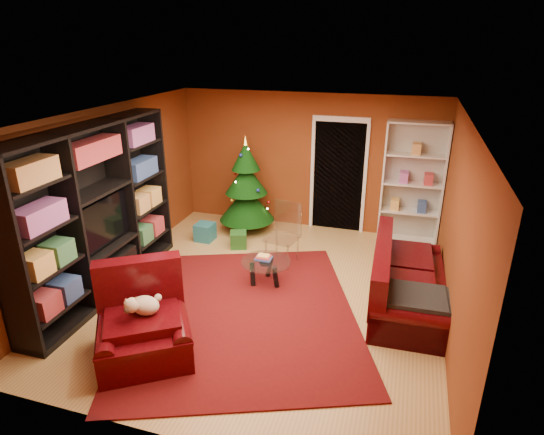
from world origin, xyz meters
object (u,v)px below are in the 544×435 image
(gift_box_green, at_px, (239,240))
(armchair, at_px, (143,324))
(gift_box_teal, at_px, (205,232))
(white_bookshelf, at_px, (412,184))
(christmas_tree, at_px, (246,186))
(dog, at_px, (145,305))
(acrylic_chair, at_px, (282,238))
(rug, at_px, (240,312))
(sofa, at_px, (409,276))
(media_unit, at_px, (97,213))
(coffee_table, at_px, (266,272))

(gift_box_green, bearing_deg, armchair, -89.47)
(gift_box_green, relative_size, armchair, 0.26)
(gift_box_teal, relative_size, white_bookshelf, 0.14)
(christmas_tree, relative_size, dog, 4.69)
(christmas_tree, distance_m, dog, 3.86)
(dog, relative_size, acrylic_chair, 0.43)
(white_bookshelf, distance_m, dog, 5.14)
(acrylic_chair, bearing_deg, christmas_tree, 141.58)
(dog, bearing_deg, rug, 22.94)
(gift_box_green, height_order, sofa, sofa)
(dog, height_order, acrylic_chair, acrylic_chair)
(armchair, bearing_deg, gift_box_green, 57.02)
(media_unit, relative_size, armchair, 2.85)
(rug, height_order, gift_box_teal, gift_box_teal)
(armchair, bearing_deg, media_unit, 105.89)
(armchair, relative_size, acrylic_chair, 1.20)
(sofa, bearing_deg, white_bookshelf, 0.08)
(rug, height_order, coffee_table, coffee_table)
(gift_box_green, height_order, armchair, armchair)
(gift_box_teal, bearing_deg, coffee_table, -37.47)
(white_bookshelf, height_order, coffee_table, white_bookshelf)
(christmas_tree, distance_m, gift_box_green, 1.10)
(gift_box_green, height_order, white_bookshelf, white_bookshelf)
(media_unit, height_order, gift_box_green, media_unit)
(white_bookshelf, xyz_separation_m, coffee_table, (-2.01, -2.30, -0.90))
(rug, relative_size, media_unit, 1.12)
(christmas_tree, height_order, armchair, christmas_tree)
(rug, relative_size, dog, 9.00)
(gift_box_green, distance_m, acrylic_chair, 1.06)
(armchair, xyz_separation_m, dog, (0.01, 0.07, 0.21))
(gift_box_green, bearing_deg, acrylic_chair, -23.53)
(christmas_tree, xyz_separation_m, white_bookshelf, (3.00, 0.42, 0.19))
(media_unit, distance_m, acrylic_chair, 2.86)
(media_unit, height_order, christmas_tree, media_unit)
(rug, distance_m, armchair, 1.45)
(sofa, relative_size, coffee_table, 2.81)
(armchair, distance_m, coffee_table, 2.21)
(media_unit, distance_m, christmas_tree, 3.02)
(armchair, bearing_deg, coffee_table, 33.98)
(christmas_tree, xyz_separation_m, coffee_table, (0.99, -1.88, -0.71))
(christmas_tree, height_order, acrylic_chair, christmas_tree)
(rug, height_order, acrylic_chair, acrylic_chair)
(rug, distance_m, acrylic_chair, 1.64)
(media_unit, xyz_separation_m, dog, (1.39, -1.11, -0.57))
(rug, distance_m, media_unit, 2.44)
(christmas_tree, relative_size, gift_box_teal, 5.78)
(white_bookshelf, bearing_deg, dog, -124.48)
(acrylic_chair, bearing_deg, media_unit, -135.55)
(rug, distance_m, gift_box_teal, 2.55)
(rug, height_order, armchair, armchair)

